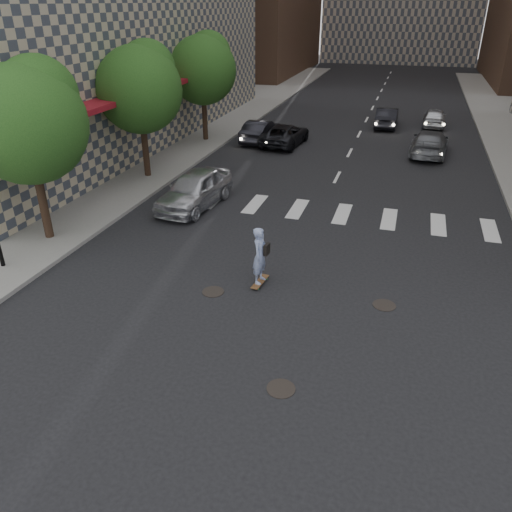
{
  "coord_description": "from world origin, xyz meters",
  "views": [
    {
      "loc": [
        3.32,
        -11.47,
        8.31
      ],
      "look_at": [
        -0.68,
        1.6,
        1.3
      ],
      "focal_mm": 35.0,
      "sensor_mm": 36.0,
      "label": 1
    }
  ],
  "objects_px": {
    "tree_c": "(204,67)",
    "traffic_car_a": "(260,131)",
    "silver_sedan": "(195,189)",
    "skateboarder": "(260,256)",
    "traffic_car_b": "(430,143)",
    "traffic_car_c": "(285,135)",
    "traffic_car_e": "(387,117)",
    "tree_a": "(29,118)",
    "traffic_car_d": "(434,117)",
    "tree_b": "(141,85)"
  },
  "relations": [
    {
      "from": "traffic_car_c",
      "to": "traffic_car_b",
      "type": "bearing_deg",
      "value": -173.41
    },
    {
      "from": "tree_a",
      "to": "silver_sedan",
      "type": "height_order",
      "value": "tree_a"
    },
    {
      "from": "skateboarder",
      "to": "silver_sedan",
      "type": "relative_size",
      "value": 0.42
    },
    {
      "from": "tree_b",
      "to": "traffic_car_d",
      "type": "relative_size",
      "value": 1.69
    },
    {
      "from": "tree_b",
      "to": "skateboarder",
      "type": "xyz_separation_m",
      "value": [
        8.76,
        -9.02,
        -3.59
      ]
    },
    {
      "from": "tree_b",
      "to": "traffic_car_d",
      "type": "height_order",
      "value": "tree_b"
    },
    {
      "from": "silver_sedan",
      "to": "traffic_car_a",
      "type": "relative_size",
      "value": 1.11
    },
    {
      "from": "tree_b",
      "to": "traffic_car_c",
      "type": "distance_m",
      "value": 10.74
    },
    {
      "from": "traffic_car_b",
      "to": "traffic_car_c",
      "type": "xyz_separation_m",
      "value": [
        -8.87,
        -0.27,
        -0.06
      ]
    },
    {
      "from": "tree_c",
      "to": "traffic_car_e",
      "type": "xyz_separation_m",
      "value": [
        11.07,
        7.68,
        -3.95
      ]
    },
    {
      "from": "tree_c",
      "to": "traffic_car_e",
      "type": "bearing_deg",
      "value": 34.73
    },
    {
      "from": "tree_a",
      "to": "silver_sedan",
      "type": "xyz_separation_m",
      "value": [
        3.95,
        4.82,
        -3.84
      ]
    },
    {
      "from": "tree_b",
      "to": "traffic_car_c",
      "type": "relative_size",
      "value": 1.4
    },
    {
      "from": "tree_a",
      "to": "skateboarder",
      "type": "distance_m",
      "value": 9.52
    },
    {
      "from": "tree_b",
      "to": "skateboarder",
      "type": "relative_size",
      "value": 3.28
    },
    {
      "from": "traffic_car_c",
      "to": "traffic_car_e",
      "type": "bearing_deg",
      "value": -124.66
    },
    {
      "from": "traffic_car_c",
      "to": "traffic_car_e",
      "type": "height_order",
      "value": "traffic_car_e"
    },
    {
      "from": "silver_sedan",
      "to": "traffic_car_b",
      "type": "distance_m",
      "value": 15.65
    },
    {
      "from": "traffic_car_c",
      "to": "traffic_car_a",
      "type": "bearing_deg",
      "value": -6.04
    },
    {
      "from": "silver_sedan",
      "to": "tree_a",
      "type": "bearing_deg",
      "value": -123.39
    },
    {
      "from": "traffic_car_e",
      "to": "tree_c",
      "type": "bearing_deg",
      "value": 34.7
    },
    {
      "from": "tree_a",
      "to": "traffic_car_d",
      "type": "distance_m",
      "value": 29.01
    },
    {
      "from": "tree_b",
      "to": "traffic_car_b",
      "type": "bearing_deg",
      "value": 32.05
    },
    {
      "from": "tree_a",
      "to": "traffic_car_d",
      "type": "xyz_separation_m",
      "value": [
        14.4,
        24.86,
        -3.98
      ]
    },
    {
      "from": "traffic_car_c",
      "to": "traffic_car_d",
      "type": "distance_m",
      "value": 12.44
    },
    {
      "from": "tree_c",
      "to": "traffic_car_a",
      "type": "bearing_deg",
      "value": 14.13
    },
    {
      "from": "tree_c",
      "to": "traffic_car_c",
      "type": "bearing_deg",
      "value": 5.82
    },
    {
      "from": "skateboarder",
      "to": "tree_b",
      "type": "bearing_deg",
      "value": 140.67
    },
    {
      "from": "tree_b",
      "to": "tree_c",
      "type": "xyz_separation_m",
      "value": [
        0.0,
        8.0,
        0.0
      ]
    },
    {
      "from": "tree_b",
      "to": "silver_sedan",
      "type": "distance_m",
      "value": 6.36
    },
    {
      "from": "tree_c",
      "to": "traffic_car_b",
      "type": "height_order",
      "value": "tree_c"
    },
    {
      "from": "traffic_car_a",
      "to": "traffic_car_e",
      "type": "xyz_separation_m",
      "value": [
        7.65,
        6.81,
        -0.0
      ]
    },
    {
      "from": "skateboarder",
      "to": "traffic_car_b",
      "type": "bearing_deg",
      "value": 79.98
    },
    {
      "from": "silver_sedan",
      "to": "skateboarder",
      "type": "bearing_deg",
      "value": -44.63
    },
    {
      "from": "traffic_car_a",
      "to": "traffic_car_b",
      "type": "relative_size",
      "value": 0.86
    },
    {
      "from": "skateboarder",
      "to": "traffic_car_c",
      "type": "height_order",
      "value": "skateboarder"
    },
    {
      "from": "skateboarder",
      "to": "traffic_car_e",
      "type": "bearing_deg",
      "value": 91.15
    },
    {
      "from": "silver_sedan",
      "to": "traffic_car_a",
      "type": "height_order",
      "value": "silver_sedan"
    },
    {
      "from": "traffic_car_a",
      "to": "traffic_car_e",
      "type": "relative_size",
      "value": 1.01
    },
    {
      "from": "traffic_car_b",
      "to": "traffic_car_c",
      "type": "relative_size",
      "value": 1.05
    },
    {
      "from": "silver_sedan",
      "to": "traffic_car_c",
      "type": "height_order",
      "value": "silver_sedan"
    },
    {
      "from": "tree_c",
      "to": "silver_sedan",
      "type": "height_order",
      "value": "tree_c"
    },
    {
      "from": "traffic_car_e",
      "to": "tree_b",
      "type": "bearing_deg",
      "value": 54.73
    },
    {
      "from": "traffic_car_d",
      "to": "traffic_car_b",
      "type": "bearing_deg",
      "value": 89.1
    },
    {
      "from": "skateboarder",
      "to": "traffic_car_b",
      "type": "relative_size",
      "value": 0.4
    },
    {
      "from": "traffic_car_a",
      "to": "traffic_car_b",
      "type": "height_order",
      "value": "traffic_car_b"
    },
    {
      "from": "traffic_car_a",
      "to": "traffic_car_d",
      "type": "distance_m",
      "value": 13.58
    },
    {
      "from": "tree_a",
      "to": "tree_b",
      "type": "relative_size",
      "value": 1.0
    },
    {
      "from": "tree_c",
      "to": "traffic_car_c",
      "type": "relative_size",
      "value": 1.4
    },
    {
      "from": "traffic_car_b",
      "to": "traffic_car_e",
      "type": "distance_m",
      "value": 7.5
    }
  ]
}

